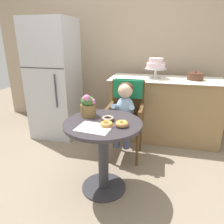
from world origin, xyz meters
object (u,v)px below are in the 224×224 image
Objects in this scene: wicker_chair at (127,106)px; round_layer_cake at (195,76)px; seated_child at (125,107)px; donut_side at (108,119)px; refrigerator at (54,80)px; tiered_cake_stand at (156,65)px; donut_mid at (122,124)px; donut_front at (107,124)px; cafe_table at (103,143)px; flower_vase at (88,106)px.

wicker_chair is 1.04m from round_layer_cake.
donut_side is (-0.06, -0.55, 0.06)m from seated_child.
tiered_cake_stand is at bearing 7.90° from refrigerator.
seated_child is 6.11× the size of donut_side.
donut_mid is 0.18m from donut_side.
tiered_cake_stand is at bearing 63.51° from wicker_chair.
wicker_chair is 0.56× the size of refrigerator.
seated_child is at bearing -112.93° from tiered_cake_stand.
tiered_cake_stand is (0.36, 1.25, 0.35)m from donut_side.
donut_side is at bearing 99.46° from donut_front.
seated_child is at bearing -88.00° from wicker_chair.
cafe_table is at bearing -125.06° from round_layer_cake.
cafe_table is at bearing 125.44° from donut_front.
flower_vase reaches higher than donut_front.
refrigerator is (-1.14, 0.35, 0.21)m from wicker_chair.
seated_child reaches higher than flower_vase.
wicker_chair is 0.71m from flower_vase.
donut_front is at bearing -90.48° from wicker_chair.
flower_vase is 1.31m from refrigerator.
donut_front is 1.62m from refrigerator.
flower_vase reaches higher than cafe_table.
seated_child is at bearing 81.10° from cafe_table.
refrigerator is at bearing -173.89° from round_layer_cake.
round_layer_cake reaches higher than wicker_chair.
flower_vase is at bearing -48.33° from refrigerator.
cafe_table is 0.38m from flower_vase.
wicker_chair is 4.26× the size of flower_vase.
donut_side is at bearing -124.97° from round_layer_cake.
wicker_chair is at bearing -17.02° from refrigerator.
cafe_table is at bearing -34.04° from flower_vase.
cafe_table is 0.75× the size of wicker_chair.
wicker_chair is 8.21× the size of donut_mid.
flower_vase is 1.62m from round_layer_cake.
refrigerator reaches higher than wicker_chair.
flower_vase is (-0.18, 0.12, 0.32)m from cafe_table.
donut_side is (-0.02, 0.13, -0.00)m from donut_front.
wicker_chair is (0.09, 0.75, 0.13)m from cafe_table.
cafe_table is 0.31m from donut_mid.
flower_vase is (-0.21, 0.07, 0.09)m from donut_side.
round_layer_cake is (0.92, 1.31, 0.44)m from cafe_table.
seated_child is at bearing -139.09° from round_layer_cake.
tiered_cake_stand is 0.18× the size of refrigerator.
donut_side is (-0.06, -0.70, 0.10)m from wicker_chair.
refrigerator reaches higher than donut_side.
flower_vase is 1.05× the size of round_layer_cake.
tiered_cake_stand is at bearing 74.15° from donut_side.
flower_vase is (-0.27, -0.63, 0.19)m from wicker_chair.
cafe_table is at bearing -95.07° from wicker_chair.
donut_side is 1.52m from refrigerator.
wicker_chair reaches higher than donut_mid.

